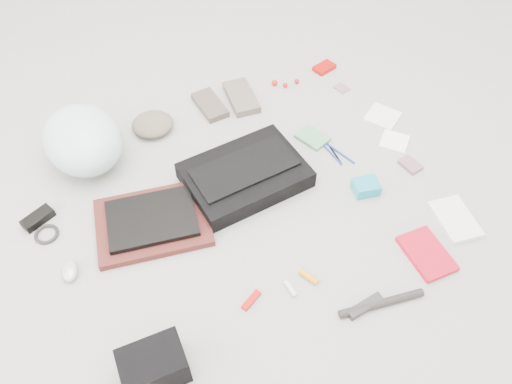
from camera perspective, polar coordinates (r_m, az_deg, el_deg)
name	(u,v)px	position (r m, az deg, el deg)	size (l,w,h in m)	color
ground_plane	(256,200)	(1.91, 0.00, -0.95)	(4.00, 4.00, 0.00)	gray
messenger_bag	(245,175)	(1.94, -1.26, 1.94)	(0.45, 0.32, 0.08)	black
bag_flap	(245,168)	(1.91, -1.28, 2.79)	(0.40, 0.18, 0.01)	black
laptop_sleeve	(153,222)	(1.87, -11.73, -3.42)	(0.41, 0.30, 0.03)	#4F1C1A
laptop	(152,218)	(1.85, -11.85, -2.97)	(0.32, 0.23, 0.02)	black
bike_helmet	(83,140)	(2.09, -19.19, 5.67)	(0.30, 0.37, 0.22)	#BCEEEC
beanie	(153,124)	(2.20, -11.74, 7.61)	(0.18, 0.17, 0.06)	#665C49
mitten_left	(210,105)	(2.28, -5.29, 9.87)	(0.10, 0.20, 0.03)	brown
mitten_right	(241,97)	(2.31, -1.70, 10.79)	(0.11, 0.23, 0.03)	#64564D
power_brick	(38,218)	(2.01, -23.66, -2.77)	(0.12, 0.05, 0.03)	black
cable_coil	(47,234)	(1.96, -22.82, -4.46)	(0.09, 0.09, 0.01)	black
mouse	(70,271)	(1.83, -20.51, -8.44)	(0.05, 0.09, 0.03)	#B3B3B8
camera_bag	(154,366)	(1.56, -11.60, -18.88)	(0.19, 0.13, 0.12)	black
multitool	(251,300)	(1.67, -0.56, -12.26)	(0.08, 0.02, 0.01)	#A40A05
toiletry_tube_white	(290,288)	(1.69, 3.96, -10.94)	(0.02, 0.02, 0.06)	beige
toiletry_tube_orange	(309,277)	(1.72, 6.04, -9.62)	(0.02, 0.02, 0.07)	orange
u_lock	(365,306)	(1.69, 12.35, -12.63)	(0.13, 0.03, 0.03)	black
bike_pump	(381,303)	(1.71, 14.14, -12.22)	(0.03, 0.03, 0.29)	black
book_red	(427,254)	(1.86, 18.93, -6.68)	(0.13, 0.20, 0.02)	red
book_white	(455,219)	(1.98, 21.79, -2.91)	(0.13, 0.19, 0.02)	silver
notepad	(312,138)	(2.14, 6.47, 6.20)	(0.10, 0.13, 0.01)	#4D8658
pen_blue	(332,154)	(2.09, 8.68, 4.29)	(0.01, 0.01, 0.14)	navy
pen_black	(335,153)	(2.09, 8.98, 4.37)	(0.01, 0.01, 0.12)	black
pen_navy	(340,153)	(2.10, 9.62, 4.39)	(0.01, 0.01, 0.15)	navy
accordion_wallet	(366,187)	(1.97, 12.45, 0.57)	(0.10, 0.08, 0.05)	#1C98BB
card_deck	(410,165)	(2.11, 17.21, 2.99)	(0.06, 0.09, 0.02)	#885C6E
napkin_top	(383,116)	(2.30, 14.29, 8.39)	(0.13, 0.13, 0.01)	silver
napkin_bottom	(394,141)	(2.20, 15.55, 5.62)	(0.11, 0.11, 0.01)	white
lollipop_a	(275,83)	(2.40, 2.14, 12.37)	(0.03, 0.03, 0.03)	#B81D0C
lollipop_b	(285,85)	(2.39, 3.36, 12.10)	(0.02, 0.02, 0.02)	red
lollipop_c	(297,81)	(2.42, 4.67, 12.50)	(0.02, 0.02, 0.02)	#A20E24
altoids_tin	(324,68)	(2.51, 7.80, 13.91)	(0.10, 0.07, 0.02)	#AA0C07
stamp_sheet	(342,88)	(2.42, 9.76, 11.63)	(0.05, 0.07, 0.00)	gray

